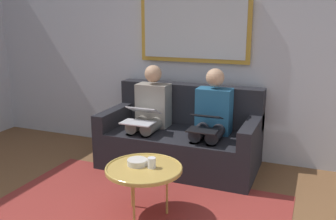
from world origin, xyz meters
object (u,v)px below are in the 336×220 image
object	(u,v)px
framed_mirror	(194,28)
person_left	(211,118)
bowl	(137,162)
person_right	(150,112)
laptop_silver	(141,116)
couch	(182,138)
coffee_table	(144,169)
laptop_black	(205,123)
cup	(152,163)

from	to	relation	value
framed_mirror	person_left	distance (m)	1.11
bowl	person_left	bearing A→B (deg)	-106.88
person_right	laptop_silver	distance (m)	0.23
person_left	person_right	xyz separation A→B (m)	(0.73, 0.00, 0.00)
bowl	laptop_silver	bearing A→B (deg)	-65.91
framed_mirror	couch	bearing A→B (deg)	90.00
couch	coffee_table	distance (m)	1.23
framed_mirror	laptop_black	size ratio (longest dim) A/B	3.78
couch	bowl	world-z (taller)	couch
laptop_silver	person_right	bearing A→B (deg)	-90.00
person_right	coffee_table	bearing A→B (deg)	112.31
framed_mirror	laptop_silver	xyz separation A→B (m)	(0.37, 0.69, -0.93)
person_left	laptop_silver	distance (m)	0.77
coffee_table	cup	world-z (taller)	cup
person_left	laptop_black	world-z (taller)	person_left
laptop_black	laptop_silver	size ratio (longest dim) A/B	0.98
person_right	laptop_silver	xyz separation A→B (m)	(0.00, 0.23, 0.02)
bowl	coffee_table	bearing A→B (deg)	157.56
couch	laptop_silver	distance (m)	0.57
person_left	couch	bearing A→B (deg)	-10.48
couch	laptop_black	size ratio (longest dim) A/B	4.92
coffee_table	cup	xyz separation A→B (m)	(-0.06, -0.02, 0.06)
framed_mirror	laptop_silver	bearing A→B (deg)	62.01
cup	laptop_black	distance (m)	0.92
couch	framed_mirror	bearing A→B (deg)	-90.00
coffee_table	couch	bearing A→B (deg)	-85.10
bowl	laptop_black	bearing A→B (deg)	-111.11
couch	person_right	distance (m)	0.48
cup	bowl	xyz separation A→B (m)	(0.14, -0.01, -0.02)
laptop_silver	laptop_black	bearing A→B (deg)	179.57
bowl	person_right	distance (m)	1.19
couch	person_right	world-z (taller)	person_right
person_right	laptop_silver	size ratio (longest dim) A/B	3.15
coffee_table	laptop_black	distance (m)	0.97
person_left	laptop_black	size ratio (longest dim) A/B	3.21
coffee_table	laptop_silver	size ratio (longest dim) A/B	1.81
couch	laptop_black	world-z (taller)	couch
laptop_black	laptop_silver	distance (m)	0.73
cup	person_right	bearing A→B (deg)	-64.62
cup	person_left	world-z (taller)	person_left
coffee_table	laptop_black	bearing A→B (deg)	-106.11
bowl	laptop_silver	size ratio (longest dim) A/B	0.48
coffee_table	cup	size ratio (longest dim) A/B	7.26
coffee_table	bowl	size ratio (longest dim) A/B	3.76
coffee_table	person_right	bearing A→B (deg)	-67.69
cup	bowl	world-z (taller)	cup
couch	person_left	size ratio (longest dim) A/B	1.53
couch	framed_mirror	distance (m)	1.30
couch	laptop_silver	world-z (taller)	couch
laptop_black	person_right	xyz separation A→B (m)	(0.73, -0.24, -0.02)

